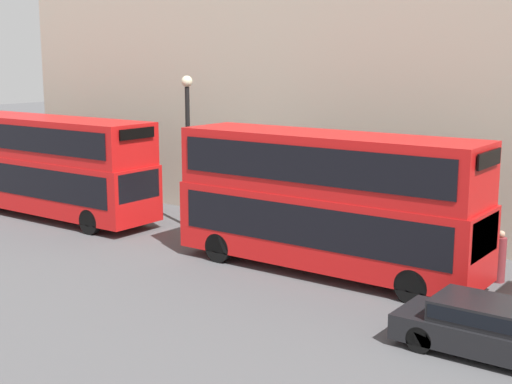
{
  "coord_description": "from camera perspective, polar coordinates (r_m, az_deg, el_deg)",
  "views": [
    {
      "loc": [
        -17.51,
        8.55,
        6.81
      ],
      "look_at": [
        0.48,
        21.69,
        2.57
      ],
      "focal_mm": 50.0,
      "sensor_mm": 36.0,
      "label": 1
    }
  ],
  "objects": [
    {
      "name": "bus_second_in_queue",
      "position": [
        22.57,
        5.68,
        -0.4
      ],
      "size": [
        2.59,
        10.16,
        4.47
      ],
      "color": "red",
      "rests_on": "ground"
    },
    {
      "name": "pedestrian",
      "position": [
        23.11,
        18.93,
        -5.05
      ],
      "size": [
        0.36,
        0.36,
        1.62
      ],
      "color": "maroon",
      "rests_on": "ground"
    },
    {
      "name": "bus_third_in_queue",
      "position": [
        31.59,
        -16.04,
        2.26
      ],
      "size": [
        2.59,
        10.49,
        4.29
      ],
      "color": "red",
      "rests_on": "ground"
    },
    {
      "name": "street_lamp",
      "position": [
        28.44,
        -5.48,
        4.63
      ],
      "size": [
        0.44,
        0.44,
        6.09
      ],
      "color": "black",
      "rests_on": "ground"
    },
    {
      "name": "car_hatchback",
      "position": [
        17.53,
        18.16,
        -10.23
      ],
      "size": [
        1.76,
        4.34,
        1.29
      ],
      "color": "black",
      "rests_on": "ground"
    }
  ]
}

